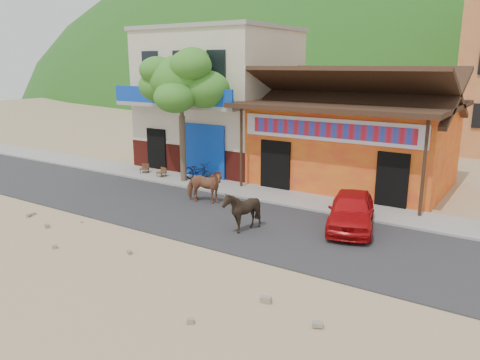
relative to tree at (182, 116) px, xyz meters
The scene contains 12 objects.
ground 8.03m from the tree, 51.58° to the right, with size 120.00×120.00×0.00m, color #9E825B.
road 6.45m from the tree, 35.66° to the right, with size 60.00×5.00×0.04m, color #28282B.
sidewalk 5.53m from the tree, ahead, with size 60.00×2.00×0.12m, color gray.
dance_club 7.93m from the tree, 32.47° to the left, with size 8.00×6.00×3.60m, color orange.
cafe_building 4.31m from the tree, 102.09° to the left, with size 7.00×6.00×7.00m, color beige.
tree is the anchor object (origin of this frame).
cow_tan 4.26m from the tree, 36.86° to the right, with size 0.74×1.62×1.37m, color brown.
cow_dark 7.47m from the tree, 34.66° to the right, with size 1.12×1.26×1.39m, color black.
red_car 9.21m from the tree, 11.43° to the right, with size 1.45×3.61×1.23m, color #BB0D10.
scooter 2.64m from the tree, 28.26° to the left, with size 0.59×1.70×0.89m, color black.
cafe_chair_left 3.73m from the tree, behind, with size 0.38×0.38×0.81m, color #462717, non-canonical shape.
cafe_chair_right 2.95m from the tree, behind, with size 0.37×0.37×0.80m, color #4B2819, non-canonical shape.
Camera 1 is at (9.10, -10.45, 5.40)m, focal length 35.00 mm.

